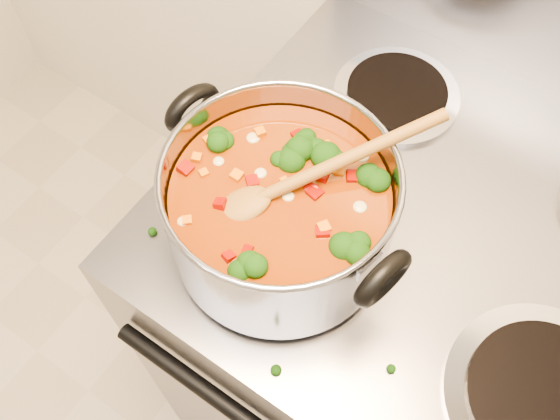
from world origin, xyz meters
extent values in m
cube|color=gray|center=(0.06, 1.16, 0.46)|extent=(0.76, 0.66, 0.92)
cylinder|color=#A5A5AD|center=(-0.12, 1.01, 0.92)|extent=(0.23, 0.23, 0.01)
cylinder|color=black|center=(-0.12, 1.01, 0.93)|extent=(0.18, 0.18, 0.01)
cylinder|color=#A5A5AD|center=(0.23, 1.01, 0.92)|extent=(0.23, 0.23, 0.01)
cylinder|color=black|center=(0.23, 1.01, 0.93)|extent=(0.18, 0.18, 0.01)
cylinder|color=#A5A5AD|center=(-0.12, 1.31, 0.92)|extent=(0.19, 0.19, 0.01)
cylinder|color=black|center=(-0.12, 1.31, 0.93)|extent=(0.15, 0.15, 0.01)
cylinder|color=#97979E|center=(-0.13, 1.00, 1.01)|extent=(0.27, 0.27, 0.15)
torus|color=#97979E|center=(-0.13, 1.00, 1.08)|extent=(0.27, 0.27, 0.01)
cylinder|color=#77340A|center=(-0.13, 1.00, 0.99)|extent=(0.25, 0.25, 0.11)
torus|color=black|center=(-0.28, 1.04, 1.06)|extent=(0.04, 0.08, 0.08)
torus|color=black|center=(0.02, 0.97, 1.06)|extent=(0.04, 0.08, 0.08)
ellipsoid|color=black|center=(-0.06, 1.00, 1.05)|extent=(0.04, 0.04, 0.03)
ellipsoid|color=black|center=(-0.13, 0.97, 1.05)|extent=(0.04, 0.04, 0.03)
ellipsoid|color=black|center=(-0.18, 0.98, 1.05)|extent=(0.04, 0.04, 0.03)
ellipsoid|color=black|center=(-0.09, 1.04, 1.05)|extent=(0.04, 0.04, 0.03)
ellipsoid|color=black|center=(-0.05, 0.99, 1.05)|extent=(0.04, 0.04, 0.03)
ellipsoid|color=black|center=(-0.22, 1.04, 1.05)|extent=(0.04, 0.04, 0.03)
ellipsoid|color=black|center=(-0.04, 0.97, 1.05)|extent=(0.04, 0.04, 0.03)
ellipsoid|color=black|center=(-0.21, 1.08, 1.05)|extent=(0.04, 0.04, 0.03)
ellipsoid|color=#870407|center=(-0.19, 1.08, 1.05)|extent=(0.01, 0.01, 0.01)
ellipsoid|color=#870407|center=(-0.16, 0.92, 1.05)|extent=(0.01, 0.01, 0.01)
ellipsoid|color=#870407|center=(-0.12, 1.05, 1.05)|extent=(0.01, 0.01, 0.01)
ellipsoid|color=#870407|center=(-0.06, 0.92, 1.05)|extent=(0.01, 0.01, 0.01)
ellipsoid|color=#870407|center=(-0.07, 1.10, 1.05)|extent=(0.01, 0.01, 0.01)
ellipsoid|color=#870407|center=(-0.08, 0.91, 1.05)|extent=(0.01, 0.01, 0.01)
ellipsoid|color=#870407|center=(-0.19, 1.09, 1.05)|extent=(0.01, 0.01, 0.01)
ellipsoid|color=#870407|center=(-0.20, 0.99, 1.05)|extent=(0.01, 0.01, 0.01)
ellipsoid|color=#870407|center=(-0.05, 1.07, 1.05)|extent=(0.01, 0.01, 0.01)
ellipsoid|color=#870407|center=(-0.10, 1.05, 1.05)|extent=(0.01, 0.01, 0.01)
ellipsoid|color=#870407|center=(-0.22, 0.98, 1.05)|extent=(0.01, 0.01, 0.01)
ellipsoid|color=#870407|center=(-0.11, 0.92, 1.05)|extent=(0.01, 0.01, 0.01)
ellipsoid|color=#C8600B|center=(-0.14, 0.99, 1.05)|extent=(0.01, 0.01, 0.01)
ellipsoid|color=#C8600B|center=(-0.19, 1.09, 1.05)|extent=(0.01, 0.01, 0.01)
ellipsoid|color=#C8600B|center=(-0.10, 1.02, 1.05)|extent=(0.01, 0.01, 0.01)
ellipsoid|color=#C8600B|center=(-0.20, 0.94, 1.05)|extent=(0.01, 0.01, 0.01)
ellipsoid|color=#C8600B|center=(-0.14, 0.98, 1.05)|extent=(0.01, 0.01, 0.01)
ellipsoid|color=#C8600B|center=(-0.06, 0.93, 1.05)|extent=(0.01, 0.01, 0.01)
ellipsoid|color=#C8600B|center=(-0.12, 1.10, 1.05)|extent=(0.01, 0.01, 0.01)
ellipsoid|color=#C8600B|center=(-0.15, 1.01, 1.05)|extent=(0.01, 0.01, 0.01)
ellipsoid|color=#C8600B|center=(-0.18, 1.00, 1.05)|extent=(0.01, 0.01, 0.01)
ellipsoid|color=#C8600B|center=(-0.23, 0.99, 1.05)|extent=(0.01, 0.01, 0.01)
ellipsoid|color=#C8600B|center=(-0.15, 0.95, 1.05)|extent=(0.01, 0.01, 0.01)
ellipsoid|color=tan|center=(-0.11, 1.07, 1.05)|extent=(0.02, 0.02, 0.01)
ellipsoid|color=tan|center=(-0.14, 1.07, 1.05)|extent=(0.02, 0.02, 0.01)
ellipsoid|color=tan|center=(-0.18, 1.10, 1.05)|extent=(0.02, 0.02, 0.01)
ellipsoid|color=tan|center=(-0.18, 0.94, 1.05)|extent=(0.02, 0.02, 0.01)
ellipsoid|color=tan|center=(-0.16, 1.05, 1.05)|extent=(0.02, 0.02, 0.01)
ellipsoid|color=tan|center=(-0.07, 0.96, 1.05)|extent=(0.02, 0.02, 0.01)
ellipsoid|color=tan|center=(-0.13, 0.99, 1.05)|extent=(0.02, 0.02, 0.01)
ellipsoid|color=tan|center=(-0.15, 0.99, 1.05)|extent=(0.02, 0.02, 0.01)
ellipsoid|color=brown|center=(-0.15, 0.97, 1.05)|extent=(0.08, 0.08, 0.03)
cylinder|color=brown|center=(-0.08, 1.07, 1.08)|extent=(0.15, 0.21, 0.07)
ellipsoid|color=black|center=(-0.30, 1.03, 0.92)|extent=(0.01, 0.01, 0.01)
ellipsoid|color=black|center=(-0.24, 0.85, 0.92)|extent=(0.01, 0.01, 0.01)
ellipsoid|color=black|center=(-0.01, 0.85, 0.92)|extent=(0.01, 0.01, 0.01)
camera|label=1|loc=(0.08, 0.70, 1.65)|focal=40.00mm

